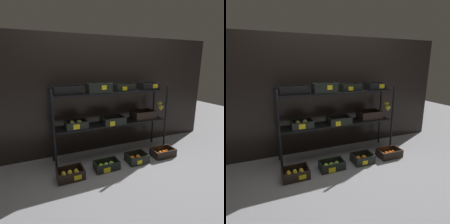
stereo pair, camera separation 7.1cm
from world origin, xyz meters
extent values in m
plane|color=gray|center=(0.00, 0.00, 0.00)|extent=(10.00, 10.00, 0.00)
cube|color=black|center=(0.00, 0.37, 0.93)|extent=(4.18, 0.12, 1.86)
cylinder|color=black|center=(-0.89, -0.17, 0.56)|extent=(0.03, 0.03, 1.11)
cylinder|color=black|center=(0.89, -0.17, 0.56)|extent=(0.03, 0.03, 1.11)
cylinder|color=black|center=(-0.89, 0.17, 0.56)|extent=(0.03, 0.03, 1.11)
cylinder|color=black|center=(0.89, 0.17, 0.56)|extent=(0.03, 0.03, 1.11)
cube|color=black|center=(0.00, 0.00, 0.54)|extent=(1.75, 0.31, 0.02)
cube|color=black|center=(0.00, 0.00, 1.02)|extent=(1.75, 0.31, 0.02)
cube|color=black|center=(-0.56, -0.02, 0.55)|extent=(0.31, 0.24, 0.01)
cube|color=black|center=(-0.56, -0.13, 0.61)|extent=(0.31, 0.02, 0.09)
cube|color=black|center=(-0.56, 0.09, 0.61)|extent=(0.31, 0.02, 0.09)
cube|color=black|center=(-0.71, -0.02, 0.61)|extent=(0.02, 0.21, 0.09)
cube|color=black|center=(-0.42, -0.02, 0.61)|extent=(0.02, 0.21, 0.09)
ellipsoid|color=#AAB961|center=(-0.62, -0.05, 0.60)|extent=(0.07, 0.07, 0.09)
ellipsoid|color=#B1BD56|center=(-0.51, -0.05, 0.60)|extent=(0.07, 0.07, 0.09)
ellipsoid|color=#B8B95A|center=(-0.61, 0.01, 0.60)|extent=(0.07, 0.07, 0.09)
ellipsoid|color=tan|center=(-0.51, 0.02, 0.60)|extent=(0.07, 0.07, 0.09)
cube|color=yellow|center=(-0.58, -0.14, 0.60)|extent=(0.09, 0.00, 0.07)
cube|color=black|center=(0.00, -0.04, 0.55)|extent=(0.34, 0.25, 0.01)
cube|color=black|center=(0.00, -0.15, 0.61)|extent=(0.34, 0.02, 0.09)
cube|color=black|center=(0.00, 0.08, 0.61)|extent=(0.34, 0.02, 0.09)
cube|color=black|center=(-0.16, -0.04, 0.61)|extent=(0.02, 0.22, 0.09)
cube|color=black|center=(0.16, -0.04, 0.61)|extent=(0.02, 0.22, 0.09)
sphere|color=#542C5C|center=(-0.10, -0.09, 0.58)|extent=(0.05, 0.05, 0.05)
sphere|color=#682946|center=(-0.05, -0.10, 0.58)|extent=(0.05, 0.05, 0.05)
sphere|color=#6B2B59|center=(0.01, -0.10, 0.58)|extent=(0.05, 0.05, 0.05)
sphere|color=#5A2947|center=(0.06, -0.09, 0.58)|extent=(0.05, 0.05, 0.05)
sphere|color=#5F1C5D|center=(0.10, -0.09, 0.58)|extent=(0.05, 0.05, 0.05)
sphere|color=#541844|center=(-0.10, -0.04, 0.58)|extent=(0.05, 0.05, 0.05)
sphere|color=#68195C|center=(-0.05, -0.04, 0.58)|extent=(0.05, 0.05, 0.05)
sphere|color=#602345|center=(0.01, -0.04, 0.58)|extent=(0.05, 0.05, 0.05)
sphere|color=#5B2753|center=(0.06, -0.03, 0.58)|extent=(0.05, 0.05, 0.05)
sphere|color=#54174E|center=(0.11, -0.03, 0.58)|extent=(0.05, 0.05, 0.05)
sphere|color=#6A2E5A|center=(-0.10, 0.02, 0.58)|extent=(0.05, 0.05, 0.05)
sphere|color=#581A54|center=(-0.05, 0.02, 0.58)|extent=(0.05, 0.05, 0.05)
sphere|color=#5C1F46|center=(0.00, 0.02, 0.58)|extent=(0.05, 0.05, 0.05)
sphere|color=#5A2046|center=(0.05, 0.02, 0.58)|extent=(0.05, 0.05, 0.05)
sphere|color=#5D1956|center=(0.11, 0.02, 0.58)|extent=(0.05, 0.05, 0.05)
cube|color=yellow|center=(-0.06, -0.16, 0.58)|extent=(0.08, 0.01, 0.07)
cube|color=black|center=(0.57, 0.01, 0.55)|extent=(0.38, 0.25, 0.01)
cube|color=black|center=(0.57, -0.11, 0.62)|extent=(0.38, 0.02, 0.12)
cube|color=black|center=(0.57, 0.13, 0.62)|extent=(0.38, 0.02, 0.12)
cube|color=black|center=(0.39, 0.01, 0.62)|extent=(0.02, 0.22, 0.12)
cube|color=black|center=(0.75, 0.01, 0.62)|extent=(0.02, 0.22, 0.12)
sphere|color=orange|center=(0.46, -0.03, 0.59)|extent=(0.06, 0.06, 0.06)
sphere|color=orange|center=(0.53, -0.03, 0.59)|extent=(0.06, 0.06, 0.06)
sphere|color=orange|center=(0.61, -0.03, 0.59)|extent=(0.06, 0.06, 0.06)
sphere|color=orange|center=(0.67, -0.03, 0.59)|extent=(0.06, 0.06, 0.06)
sphere|color=orange|center=(0.46, 0.06, 0.59)|extent=(0.06, 0.06, 0.06)
sphere|color=orange|center=(0.53, 0.05, 0.59)|extent=(0.06, 0.06, 0.06)
sphere|color=orange|center=(0.60, 0.06, 0.59)|extent=(0.06, 0.06, 0.06)
sphere|color=orange|center=(0.67, 0.06, 0.59)|extent=(0.06, 0.06, 0.06)
cube|color=black|center=(-0.65, 0.03, 1.04)|extent=(0.38, 0.23, 0.01)
cube|color=black|center=(-0.65, -0.08, 1.09)|extent=(0.38, 0.02, 0.10)
cube|color=black|center=(-0.65, 0.13, 1.09)|extent=(0.38, 0.02, 0.10)
cube|color=black|center=(-0.83, 0.03, 1.09)|extent=(0.02, 0.20, 0.10)
cube|color=black|center=(-0.47, 0.03, 1.09)|extent=(0.02, 0.20, 0.10)
sphere|color=gold|center=(-0.74, -0.01, 1.08)|extent=(0.07, 0.07, 0.07)
sphere|color=#D9C845|center=(-0.65, -0.01, 1.08)|extent=(0.07, 0.07, 0.07)
sphere|color=#E7B749|center=(-0.56, -0.01, 1.08)|extent=(0.07, 0.07, 0.07)
sphere|color=#E6B54B|center=(-0.75, 0.06, 1.08)|extent=(0.07, 0.07, 0.07)
sphere|color=#D2C649|center=(-0.65, 0.06, 1.08)|extent=(0.07, 0.07, 0.07)
sphere|color=#D5BD50|center=(-0.56, 0.06, 1.08)|extent=(0.07, 0.07, 0.07)
cube|color=black|center=(-0.22, -0.03, 1.04)|extent=(0.34, 0.21, 0.01)
cube|color=black|center=(-0.22, -0.13, 1.11)|extent=(0.34, 0.02, 0.13)
cube|color=black|center=(-0.22, 0.07, 1.11)|extent=(0.34, 0.02, 0.13)
cube|color=black|center=(-0.38, -0.03, 1.11)|extent=(0.02, 0.18, 0.13)
cube|color=black|center=(-0.06, -0.03, 1.11)|extent=(0.02, 0.18, 0.13)
sphere|color=red|center=(-0.29, -0.06, 1.08)|extent=(0.07, 0.07, 0.07)
sphere|color=red|center=(-0.22, -0.06, 1.08)|extent=(0.07, 0.07, 0.07)
sphere|color=red|center=(-0.14, -0.06, 1.08)|extent=(0.07, 0.07, 0.07)
sphere|color=red|center=(-0.30, 0.00, 1.08)|extent=(0.07, 0.07, 0.07)
sphere|color=red|center=(-0.22, 0.00, 1.08)|extent=(0.07, 0.07, 0.07)
sphere|color=red|center=(-0.14, -0.01, 1.08)|extent=(0.07, 0.07, 0.07)
cube|color=yellow|center=(-0.18, -0.14, 1.11)|extent=(0.07, 0.01, 0.06)
cube|color=black|center=(0.21, 0.05, 1.04)|extent=(0.31, 0.22, 0.01)
cube|color=black|center=(0.21, -0.06, 1.09)|extent=(0.31, 0.02, 0.09)
cube|color=black|center=(0.21, 0.15, 1.09)|extent=(0.31, 0.02, 0.09)
cube|color=black|center=(0.07, 0.05, 1.09)|extent=(0.02, 0.19, 0.09)
cube|color=black|center=(0.36, 0.05, 1.09)|extent=(0.02, 0.19, 0.09)
sphere|color=orange|center=(0.17, 0.01, 1.08)|extent=(0.07, 0.07, 0.07)
sphere|color=orange|center=(0.27, 0.02, 1.08)|extent=(0.07, 0.07, 0.07)
sphere|color=orange|center=(0.16, 0.07, 1.08)|extent=(0.07, 0.07, 0.07)
sphere|color=orange|center=(0.27, 0.07, 1.08)|extent=(0.07, 0.07, 0.07)
cube|color=yellow|center=(0.18, -0.07, 1.07)|extent=(0.08, 0.01, 0.06)
cube|color=black|center=(0.65, 0.02, 1.04)|extent=(0.30, 0.23, 0.01)
cube|color=black|center=(0.65, -0.09, 1.09)|extent=(0.30, 0.02, 0.09)
cube|color=black|center=(0.65, 0.12, 1.09)|extent=(0.30, 0.02, 0.09)
cube|color=black|center=(0.51, 0.02, 1.09)|extent=(0.02, 0.20, 0.09)
cube|color=black|center=(0.79, 0.02, 1.09)|extent=(0.02, 0.20, 0.09)
ellipsoid|color=brown|center=(0.58, -0.02, 1.08)|extent=(0.05, 0.05, 0.07)
ellipsoid|color=brown|center=(0.65, -0.02, 1.08)|extent=(0.05, 0.05, 0.07)
ellipsoid|color=brown|center=(0.72, -0.02, 1.08)|extent=(0.05, 0.05, 0.07)
ellipsoid|color=brown|center=(0.58, 0.05, 1.08)|extent=(0.05, 0.05, 0.07)
ellipsoid|color=brown|center=(0.65, 0.05, 1.08)|extent=(0.05, 0.05, 0.07)
ellipsoid|color=brown|center=(0.72, 0.05, 1.08)|extent=(0.05, 0.05, 0.07)
cube|color=yellow|center=(0.70, -0.10, 1.09)|extent=(0.09, 0.01, 0.06)
cylinder|color=brown|center=(0.93, 0.01, 0.75)|extent=(0.02, 0.02, 0.02)
ellipsoid|color=yellow|center=(0.91, 0.02, 0.69)|extent=(0.09, 0.03, 0.09)
ellipsoid|color=yellow|center=(0.92, 0.01, 0.69)|extent=(0.06, 0.03, 0.10)
ellipsoid|color=yellow|center=(0.93, 0.02, 0.69)|extent=(0.03, 0.03, 0.09)
ellipsoid|color=yellow|center=(0.94, 0.01, 0.69)|extent=(0.06, 0.03, 0.10)
ellipsoid|color=yellow|center=(0.95, 0.01, 0.69)|extent=(0.09, 0.03, 0.09)
cylinder|color=brown|center=(0.93, 0.06, 0.80)|extent=(0.02, 0.02, 0.02)
ellipsoid|color=yellow|center=(0.91, 0.06, 0.74)|extent=(0.08, 0.03, 0.11)
ellipsoid|color=yellow|center=(0.92, 0.05, 0.74)|extent=(0.05, 0.03, 0.11)
ellipsoid|color=yellow|center=(0.93, 0.06, 0.74)|extent=(0.05, 0.03, 0.11)
ellipsoid|color=yellow|center=(0.95, 0.05, 0.74)|extent=(0.08, 0.03, 0.11)
cube|color=black|center=(-0.75, -0.37, 0.01)|extent=(0.34, 0.24, 0.01)
cube|color=black|center=(-0.75, -0.49, 0.07)|extent=(0.34, 0.02, 0.11)
cube|color=black|center=(-0.75, -0.26, 0.07)|extent=(0.34, 0.02, 0.11)
cube|color=black|center=(-0.91, -0.37, 0.07)|extent=(0.02, 0.21, 0.11)
cube|color=black|center=(-0.58, -0.37, 0.07)|extent=(0.02, 0.21, 0.11)
ellipsoid|color=yellow|center=(-0.83, -0.41, 0.05)|extent=(0.06, 0.06, 0.08)
ellipsoid|color=yellow|center=(-0.75, -0.41, 0.05)|extent=(0.06, 0.06, 0.08)
ellipsoid|color=yellow|center=(-0.66, -0.41, 0.05)|extent=(0.06, 0.06, 0.08)
ellipsoid|color=yellow|center=(-0.83, -0.34, 0.05)|extent=(0.06, 0.06, 0.08)
ellipsoid|color=yellow|center=(-0.75, -0.34, 0.05)|extent=(0.06, 0.06, 0.08)
ellipsoid|color=yellow|center=(-0.66, -0.34, 0.05)|extent=(0.06, 0.06, 0.08)
cube|color=yellow|center=(-0.68, -0.50, 0.06)|extent=(0.09, 0.01, 0.06)
cube|color=black|center=(-0.24, -0.36, 0.01)|extent=(0.34, 0.21, 0.01)
cube|color=black|center=(-0.24, -0.45, 0.07)|extent=(0.34, 0.02, 0.11)
cube|color=black|center=(-0.24, -0.26, 0.07)|extent=(0.34, 0.02, 0.11)
cube|color=black|center=(-0.40, -0.36, 0.07)|extent=(0.02, 0.17, 0.11)
cube|color=black|center=(-0.08, -0.36, 0.07)|extent=(0.02, 0.17, 0.11)
sphere|color=#93B445|center=(-0.32, -0.38, 0.05)|extent=(0.07, 0.07, 0.07)
sphere|color=#89C841|center=(-0.23, -0.39, 0.05)|extent=(0.07, 0.07, 0.07)
sphere|color=#8FB641|center=(-0.16, -0.39, 0.05)|extent=(0.07, 0.07, 0.07)
sphere|color=#86BE30|center=(-0.31, -0.33, 0.05)|extent=(0.07, 0.07, 0.07)
sphere|color=#91B449|center=(-0.24, -0.34, 0.05)|extent=(0.07, 0.07, 0.07)
sphere|color=#84C546|center=(-0.16, -0.33, 0.05)|extent=(0.07, 0.07, 0.07)
cube|color=yellow|center=(-0.27, -0.46, 0.04)|extent=(0.10, 0.01, 0.07)
cube|color=black|center=(0.25, -0.35, 0.01)|extent=(0.31, 0.24, 0.01)
cube|color=black|center=(0.25, -0.46, 0.07)|extent=(0.31, 0.02, 0.12)
cube|color=black|center=(0.25, -0.24, 0.07)|extent=(0.31, 0.02, 0.12)
cube|color=black|center=(0.11, -0.35, 0.07)|extent=(0.02, 0.21, 0.12)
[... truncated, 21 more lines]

